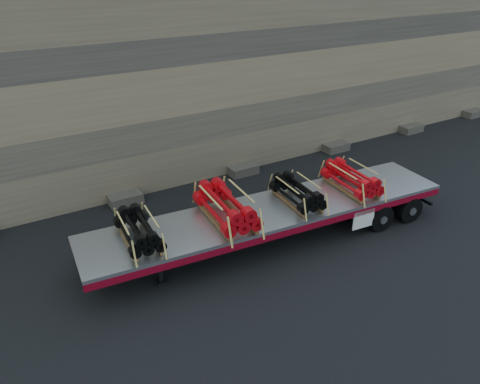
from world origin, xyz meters
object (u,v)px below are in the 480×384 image
object	(u,v)px
bundle_midfront	(226,207)
bundle_front	(139,231)
bundle_midrear	(297,193)
trailer	(272,225)
bundle_rear	(352,179)

from	to	relation	value
bundle_midfront	bundle_front	bearing A→B (deg)	-180.00
bundle_midfront	bundle_midrear	distance (m)	2.44
trailer	bundle_midfront	size ratio (longest dim) A/B	4.99
bundle_midrear	bundle_rear	world-z (taller)	bundle_rear
bundle_rear	bundle_front	bearing A→B (deg)	-180.00
bundle_midrear	bundle_front	bearing A→B (deg)	180.00
bundle_rear	bundle_midrear	bearing A→B (deg)	-180.00
bundle_front	bundle_midrear	size ratio (longest dim) A/B	1.00
trailer	bundle_rear	size ratio (longest dim) A/B	5.71
trailer	bundle_midrear	world-z (taller)	bundle_midrear
bundle_midfront	trailer	bearing A→B (deg)	-0.00
bundle_rear	trailer	bearing A→B (deg)	-180.00
bundle_midfront	bundle_rear	bearing A→B (deg)	0.00
bundle_midfront	bundle_rear	size ratio (longest dim) A/B	1.15
bundle_front	bundle_midrear	distance (m)	5.03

